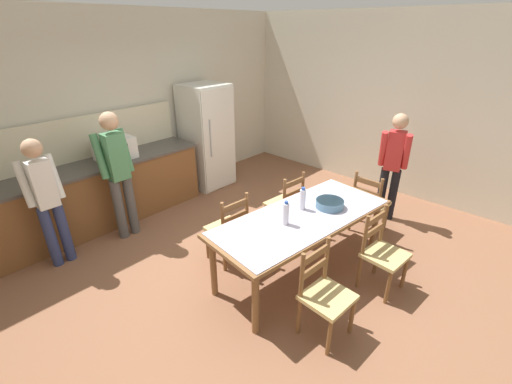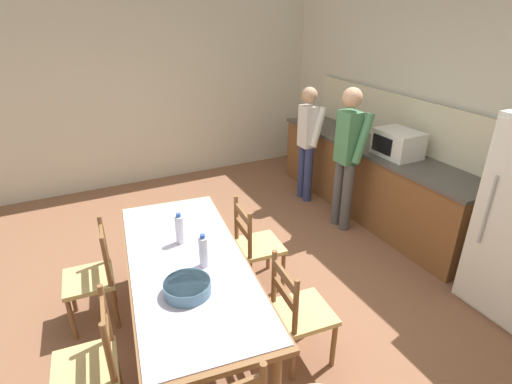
# 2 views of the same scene
# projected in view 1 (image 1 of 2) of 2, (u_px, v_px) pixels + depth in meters

# --- Properties ---
(ground_plane) EXTENTS (8.32, 8.32, 0.00)m
(ground_plane) POSITION_uv_depth(u_px,v_px,m) (251.00, 261.00, 4.25)
(ground_plane) COLOR brown
(wall_back) EXTENTS (6.52, 0.12, 2.90)m
(wall_back) POSITION_uv_depth(u_px,v_px,m) (124.00, 112.00, 5.24)
(wall_back) COLOR beige
(wall_back) RESTS_ON ground
(wall_right) EXTENTS (0.12, 5.20, 2.90)m
(wall_right) POSITION_uv_depth(u_px,v_px,m) (383.00, 104.00, 5.77)
(wall_right) COLOR beige
(wall_right) RESTS_ON ground
(kitchen_counter) EXTENTS (3.18, 0.66, 0.93)m
(kitchen_counter) POSITION_uv_depth(u_px,v_px,m) (95.00, 196.00, 4.84)
(kitchen_counter) COLOR brown
(kitchen_counter) RESTS_ON ground
(counter_splashback) EXTENTS (3.14, 0.03, 0.60)m
(counter_splashback) POSITION_uv_depth(u_px,v_px,m) (74.00, 140.00, 4.70)
(counter_splashback) COLOR beige
(counter_splashback) RESTS_ON kitchen_counter
(refrigerator) EXTENTS (0.72, 0.73, 1.78)m
(refrigerator) POSITION_uv_depth(u_px,v_px,m) (207.00, 137.00, 5.99)
(refrigerator) COLOR silver
(refrigerator) RESTS_ON ground
(microwave) EXTENTS (0.50, 0.39, 0.30)m
(microwave) POSITION_uv_depth(u_px,v_px,m) (115.00, 149.00, 4.83)
(microwave) COLOR white
(microwave) RESTS_ON kitchen_counter
(dining_table) EXTENTS (2.24, 1.13, 0.76)m
(dining_table) POSITION_uv_depth(u_px,v_px,m) (302.00, 222.00, 3.78)
(dining_table) COLOR brown
(dining_table) RESTS_ON ground
(bottle_near_centre) EXTENTS (0.07, 0.07, 0.27)m
(bottle_near_centre) POSITION_uv_depth(u_px,v_px,m) (286.00, 214.00, 3.54)
(bottle_near_centre) COLOR silver
(bottle_near_centre) RESTS_ON dining_table
(bottle_off_centre) EXTENTS (0.07, 0.07, 0.27)m
(bottle_off_centre) POSITION_uv_depth(u_px,v_px,m) (303.00, 199.00, 3.83)
(bottle_off_centre) COLOR silver
(bottle_off_centre) RESTS_ON dining_table
(serving_bowl) EXTENTS (0.32, 0.32, 0.09)m
(serving_bowl) POSITION_uv_depth(u_px,v_px,m) (330.00, 203.00, 3.90)
(serving_bowl) COLOR slate
(serving_bowl) RESTS_ON dining_table
(chair_side_near_right) EXTENTS (0.45, 0.43, 0.91)m
(chair_side_near_right) POSITION_uv_depth(u_px,v_px,m) (382.00, 253.00, 3.67)
(chair_side_near_right) COLOR brown
(chair_side_near_right) RESTS_ON ground
(chair_head_end) EXTENTS (0.41, 0.43, 0.91)m
(chair_head_end) POSITION_uv_depth(u_px,v_px,m) (369.00, 204.00, 4.69)
(chair_head_end) COLOR brown
(chair_head_end) RESTS_ON ground
(chair_side_near_left) EXTENTS (0.45, 0.43, 0.91)m
(chair_side_near_left) POSITION_uv_depth(u_px,v_px,m) (324.00, 294.00, 3.10)
(chair_side_near_left) COLOR brown
(chair_side_near_left) RESTS_ON ground
(chair_side_far_left) EXTENTS (0.45, 0.43, 0.91)m
(chair_side_far_left) POSITION_uv_depth(u_px,v_px,m) (229.00, 229.00, 4.11)
(chair_side_far_left) COLOR brown
(chair_side_far_left) RESTS_ON ground
(chair_side_far_right) EXTENTS (0.45, 0.43, 0.91)m
(chair_side_far_right) POSITION_uv_depth(u_px,v_px,m) (286.00, 204.00, 4.67)
(chair_side_far_right) COLOR brown
(chair_side_far_right) RESTS_ON ground
(person_at_sink) EXTENTS (0.40, 0.27, 1.57)m
(person_at_sink) POSITION_uv_depth(u_px,v_px,m) (46.00, 197.00, 3.87)
(person_at_sink) COLOR navy
(person_at_sink) RESTS_ON ground
(person_at_counter) EXTENTS (0.43, 0.30, 1.72)m
(person_at_counter) POSITION_uv_depth(u_px,v_px,m) (118.00, 170.00, 4.40)
(person_at_counter) COLOR #4C4C4C
(person_at_counter) RESTS_ON ground
(person_by_table) EXTENTS (0.33, 0.44, 1.59)m
(person_by_table) POSITION_uv_depth(u_px,v_px,m) (393.00, 162.00, 4.85)
(person_by_table) COLOR black
(person_by_table) RESTS_ON ground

